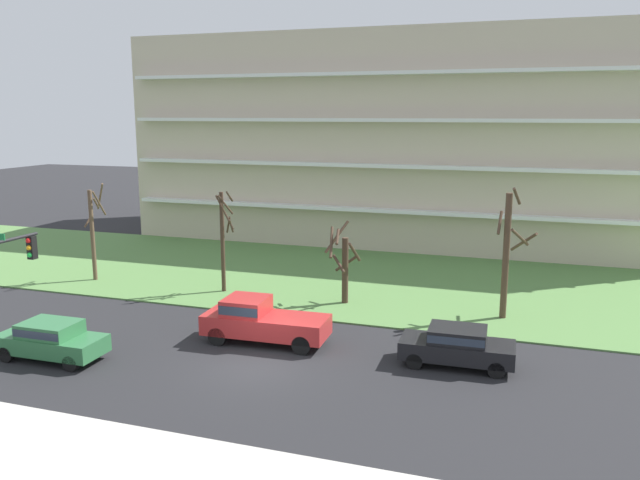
{
  "coord_description": "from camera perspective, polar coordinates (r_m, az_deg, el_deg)",
  "views": [
    {
      "loc": [
        9.94,
        -21.75,
        9.79
      ],
      "look_at": [
        0.65,
        6.0,
        3.97
      ],
      "focal_mm": 35.95,
      "sensor_mm": 36.0,
      "label": 1
    }
  ],
  "objects": [
    {
      "name": "ground",
      "position": [
        25.84,
        -5.71,
        -11.06
      ],
      "size": [
        160.0,
        160.0,
        0.0
      ],
      "primitive_type": "plane",
      "color": "#232326"
    },
    {
      "name": "sidewalk_curb_near",
      "position": [
        19.55,
        -15.89,
        -19.0
      ],
      "size": [
        80.0,
        4.0,
        0.15
      ],
      "primitive_type": "cube",
      "color": "#BCB7AD",
      "rests_on": "ground"
    },
    {
      "name": "grass_lawn_strip",
      "position": [
        38.37,
        2.88,
        -3.48
      ],
      "size": [
        80.0,
        16.0,
        0.08
      ],
      "primitive_type": "cube",
      "color": "#547F42",
      "rests_on": "ground"
    },
    {
      "name": "apartment_building",
      "position": [
        51.29,
        7.41,
        8.89
      ],
      "size": [
        39.99,
        13.99,
        15.52
      ],
      "color": "beige",
      "rests_on": "ground"
    },
    {
      "name": "tree_far_left",
      "position": [
        39.71,
        -19.52,
        0.82
      ],
      "size": [
        1.34,
        1.48,
        5.83
      ],
      "color": "brown",
      "rests_on": "ground"
    },
    {
      "name": "tree_left",
      "position": [
        35.31,
        -8.58,
        0.28
      ],
      "size": [
        0.84,
        1.39,
        5.71
      ],
      "color": "#423023",
      "rests_on": "ground"
    },
    {
      "name": "tree_center",
      "position": [
        33.06,
        2.1,
        -2.08
      ],
      "size": [
        1.84,
        2.04,
        4.26
      ],
      "color": "#423023",
      "rests_on": "ground"
    },
    {
      "name": "tree_right",
      "position": [
        31.59,
        16.36,
        -1.08
      ],
      "size": [
        1.87,
        2.4,
        6.45
      ],
      "color": "#4C3828",
      "rests_on": "ground"
    },
    {
      "name": "sedan_black_near_left",
      "position": [
        25.96,
        12.1,
        -9.1
      ],
      "size": [
        4.45,
        1.94,
        1.57
      ],
      "rotation": [
        0.0,
        0.0,
        3.17
      ],
      "color": "black",
      "rests_on": "ground"
    },
    {
      "name": "sedan_green_center_left",
      "position": [
        28.2,
        -22.84,
        -8.1
      ],
      "size": [
        4.43,
        1.87,
        1.57
      ],
      "rotation": [
        0.0,
        0.0,
        0.02
      ],
      "color": "#2D6B3D",
      "rests_on": "ground"
    },
    {
      "name": "pickup_red_center_right",
      "position": [
        27.96,
        -5.31,
        -7.08
      ],
      "size": [
        5.47,
        2.2,
        1.95
      ],
      "rotation": [
        0.0,
        0.0,
        3.18
      ],
      "color": "#B22828",
      "rests_on": "ground"
    }
  ]
}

